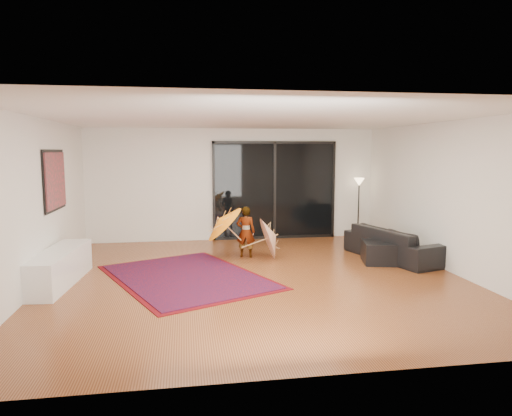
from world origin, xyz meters
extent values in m
plane|color=brown|center=(0.00, 0.00, 0.00)|extent=(7.00, 7.00, 0.00)
plane|color=white|center=(0.00, 0.00, 2.70)|extent=(7.00, 7.00, 0.00)
plane|color=silver|center=(0.00, 3.50, 1.35)|extent=(7.00, 0.00, 7.00)
plane|color=silver|center=(0.00, -3.50, 1.35)|extent=(7.00, 0.00, 7.00)
plane|color=silver|center=(-3.50, 0.00, 1.35)|extent=(0.00, 7.00, 7.00)
plane|color=silver|center=(3.50, 0.00, 1.35)|extent=(0.00, 7.00, 7.00)
cube|color=black|center=(1.00, 3.47, 1.20)|extent=(3.00, 0.04, 2.40)
cube|color=black|center=(1.00, 3.45, 2.37)|extent=(3.06, 0.06, 0.06)
cube|color=black|center=(1.00, 3.45, 0.03)|extent=(3.06, 0.06, 0.06)
cube|color=black|center=(1.00, 3.45, 1.20)|extent=(0.06, 0.06, 2.40)
cube|color=black|center=(-3.48, 1.00, 1.65)|extent=(0.02, 1.28, 1.08)
cube|color=#1C473D|center=(-3.46, 1.00, 1.65)|extent=(0.03, 1.18, 0.98)
cube|color=white|center=(-3.25, 0.14, 0.28)|extent=(0.66, 2.04, 0.56)
cube|color=#424244|center=(-3.25, -0.54, 0.15)|extent=(0.35, 0.35, 0.31)
cube|color=#54070C|center=(-1.19, 0.21, 0.01)|extent=(3.31, 3.76, 0.01)
cube|color=#60091B|center=(-1.19, 0.21, 0.01)|extent=(3.10, 3.55, 0.02)
imported|color=black|center=(2.95, 0.95, 0.32)|extent=(1.44, 2.34, 0.64)
cube|color=black|center=(2.58, 0.67, 0.21)|extent=(0.88, 0.88, 0.41)
cylinder|color=black|center=(3.10, 3.25, 0.01)|extent=(0.26, 0.26, 0.03)
cylinder|color=black|center=(3.10, 3.25, 0.69)|extent=(0.03, 0.03, 1.38)
cone|color=#FFD899|center=(3.10, 3.25, 1.40)|extent=(0.26, 0.26, 0.20)
imported|color=#999999|center=(0.02, 1.56, 0.52)|extent=(0.43, 0.33, 1.05)
cone|color=orange|center=(-0.53, 1.51, 0.73)|extent=(0.77, 0.91, 0.76)
cylinder|color=tan|center=(-0.53, 1.51, 0.40)|extent=(0.37, 0.02, 0.37)
cylinder|color=tan|center=(-0.53, 1.51, 0.84)|extent=(0.05, 0.02, 0.05)
cone|color=white|center=(0.62, 1.41, 0.51)|extent=(0.45, 0.85, 0.87)
cylinder|color=tan|center=(0.62, 1.41, 0.13)|extent=(0.53, 0.02, 0.20)
cylinder|color=tan|center=(0.62, 1.41, 0.62)|extent=(0.06, 0.02, 0.04)
camera|label=1|loc=(-1.20, -7.53, 2.17)|focal=32.00mm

